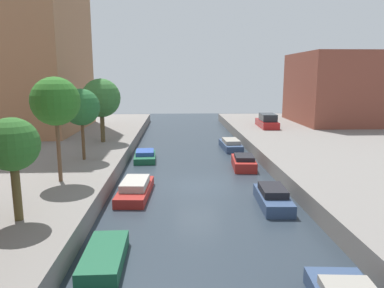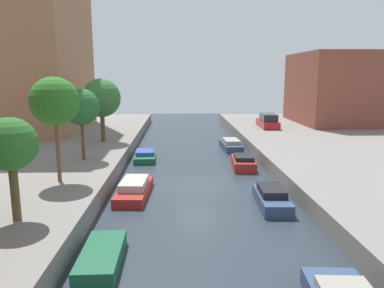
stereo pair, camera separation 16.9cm
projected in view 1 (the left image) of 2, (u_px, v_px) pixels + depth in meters
The scene contains 14 objects.
ground_plane at pixel (198, 186), 21.78m from camera, with size 84.00×84.00×0.00m, color #28333D.
apartment_tower_far at pixel (24, 18), 35.33m from camera, with size 10.00×13.42×22.10m, color #9E704C.
low_block_right at pixel (340, 88), 42.63m from camera, with size 10.00×11.47×8.10m, color brown.
street_tree_1 at pixel (12, 146), 13.64m from camera, with size 2.03×2.03×4.02m.
street_tree_2 at pixel (55, 102), 18.57m from camera, with size 2.50×2.50×5.49m.
street_tree_3 at pixel (81, 107), 23.68m from camera, with size 2.41×2.41×4.71m.
street_tree_4 at pixel (101, 98), 30.06m from camera, with size 3.19×3.19×5.29m.
parked_car at pixel (267, 122), 39.24m from camera, with size 1.87×4.82×1.49m.
moored_boat_left_1 at pixel (104, 257), 12.72m from camera, with size 1.39×3.26×0.55m.
moored_boat_left_2 at pixel (135, 189), 20.04m from camera, with size 1.81×4.48×0.91m.
moored_boat_left_3 at pixel (145, 156), 28.44m from camera, with size 1.79×3.55×0.77m.
moored_boat_right_2 at pixel (273, 198), 18.50m from camera, with size 1.57×3.73×0.97m.
moored_boat_right_3 at pixel (244, 162), 26.01m from camera, with size 1.75×3.49×0.96m.
moored_boat_right_4 at pixel (231, 145), 32.67m from camera, with size 1.67×4.29×0.93m.
Camera 1 is at (-1.29, -20.88, 6.55)m, focal length 33.99 mm.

